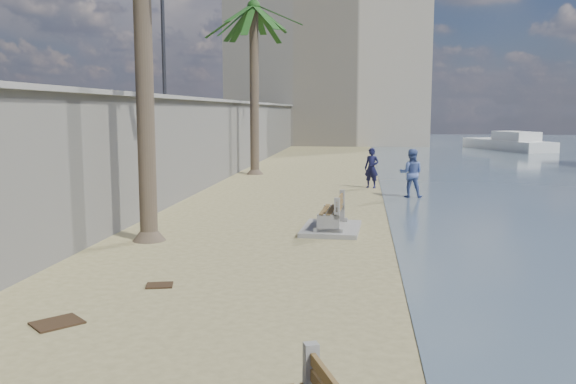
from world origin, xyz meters
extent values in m
plane|color=#998C5D|center=(0.00, 0.00, 0.00)|extent=(140.00, 140.00, 0.00)
cube|color=gray|center=(-5.20, 20.00, 1.75)|extent=(0.45, 70.00, 3.50)
cube|color=gray|center=(-5.20, 20.00, 3.55)|extent=(0.80, 70.00, 0.12)
cube|color=#B7AA93|center=(-2.00, 52.00, 7.00)|extent=(18.00, 12.00, 14.00)
cube|color=gray|center=(0.46, 8.46, 0.06)|extent=(1.56, 2.20, 0.12)
cylinder|color=brown|center=(-3.84, 6.73, 4.08)|extent=(0.42, 0.42, 8.16)
cylinder|color=brown|center=(-4.00, 22.30, 4.02)|extent=(0.44, 0.44, 8.05)
cylinder|color=#2D2D33|center=(-5.10, 12.00, 6.11)|extent=(0.12, 0.12, 5.00)
imported|color=#131435|center=(1.63, 17.56, 0.93)|extent=(0.80, 0.68, 1.86)
imported|color=#4D61A0|center=(3.00, 14.99, 0.97)|extent=(1.01, 0.83, 1.94)
cube|color=#382616|center=(-3.19, 0.96, 0.01)|extent=(0.85, 0.86, 0.03)
cube|color=#382616|center=(-2.33, 3.03, 0.01)|extent=(0.54, 0.47, 0.03)
camera|label=1|loc=(1.22, -7.18, 3.11)|focal=38.00mm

